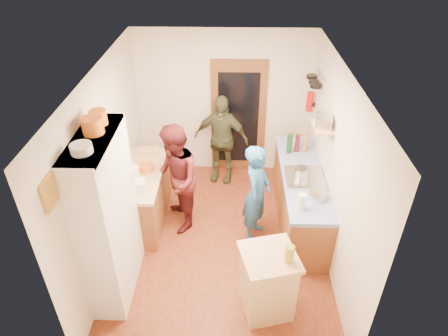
{
  "coord_description": "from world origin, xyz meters",
  "views": [
    {
      "loc": [
        0.16,
        -4.35,
        4.23
      ],
      "look_at": [
        0.05,
        0.15,
        1.21
      ],
      "focal_mm": 32.0,
      "sensor_mm": 36.0,
      "label": 1
    }
  ],
  "objects_px": {
    "person_back": "(222,139)",
    "person_hob": "(258,195)",
    "right_counter_base": "(300,199)",
    "island_base": "(267,284)",
    "person_left": "(177,178)",
    "hutch_body": "(109,219)"
  },
  "relations": [
    {
      "from": "hutch_body",
      "to": "person_left",
      "type": "xyz_separation_m",
      "value": [
        0.65,
        1.2,
        -0.24
      ]
    },
    {
      "from": "hutch_body",
      "to": "island_base",
      "type": "xyz_separation_m",
      "value": [
        1.89,
        -0.36,
        -0.67
      ]
    },
    {
      "from": "right_counter_base",
      "to": "person_back",
      "type": "relative_size",
      "value": 1.36
    },
    {
      "from": "person_hob",
      "to": "person_back",
      "type": "bearing_deg",
      "value": 37.66
    },
    {
      "from": "island_base",
      "to": "person_hob",
      "type": "height_order",
      "value": "person_hob"
    },
    {
      "from": "island_base",
      "to": "person_left",
      "type": "relative_size",
      "value": 0.5
    },
    {
      "from": "person_hob",
      "to": "person_left",
      "type": "distance_m",
      "value": 1.21
    },
    {
      "from": "hutch_body",
      "to": "person_hob",
      "type": "relative_size",
      "value": 1.43
    },
    {
      "from": "person_left",
      "to": "hutch_body",
      "type": "bearing_deg",
      "value": -43.29
    },
    {
      "from": "person_hob",
      "to": "right_counter_base",
      "type": "bearing_deg",
      "value": -44.0
    },
    {
      "from": "right_counter_base",
      "to": "person_hob",
      "type": "distance_m",
      "value": 0.84
    },
    {
      "from": "person_back",
      "to": "person_hob",
      "type": "bearing_deg",
      "value": -57.14
    },
    {
      "from": "hutch_body",
      "to": "right_counter_base",
      "type": "xyz_separation_m",
      "value": [
        2.5,
        1.3,
        -0.68
      ]
    },
    {
      "from": "hutch_body",
      "to": "person_hob",
      "type": "bearing_deg",
      "value": 26.95
    },
    {
      "from": "person_hob",
      "to": "person_back",
      "type": "xyz_separation_m",
      "value": [
        -0.56,
        1.5,
        0.04
      ]
    },
    {
      "from": "person_left",
      "to": "person_back",
      "type": "distance_m",
      "value": 1.37
    },
    {
      "from": "right_counter_base",
      "to": "person_hob",
      "type": "bearing_deg",
      "value": -151.13
    },
    {
      "from": "hutch_body",
      "to": "person_hob",
      "type": "height_order",
      "value": "hutch_body"
    },
    {
      "from": "island_base",
      "to": "person_hob",
      "type": "relative_size",
      "value": 0.56
    },
    {
      "from": "hutch_body",
      "to": "person_back",
      "type": "relative_size",
      "value": 1.36
    },
    {
      "from": "right_counter_base",
      "to": "person_back",
      "type": "height_order",
      "value": "person_back"
    },
    {
      "from": "hutch_body",
      "to": "person_hob",
      "type": "distance_m",
      "value": 2.08
    }
  ]
}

